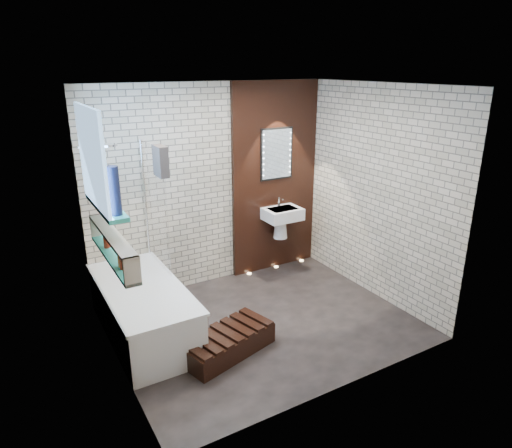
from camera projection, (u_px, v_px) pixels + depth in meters
ground at (263, 323)px, 5.22m from camera, size 3.20×3.20×0.00m
room_shell at (263, 215)px, 4.79m from camera, size 3.24×3.20×2.60m
walnut_panel at (275, 179)px, 6.28m from camera, size 1.30×0.06×2.60m
clerestory_window at (95, 168)px, 4.13m from camera, size 0.18×1.00×0.94m
display_niche at (113, 246)px, 4.22m from camera, size 0.14×1.30×0.26m
bathtub at (143, 310)px, 4.91m from camera, size 0.79×1.74×0.70m
bath_screen at (155, 207)px, 5.11m from camera, size 0.01×0.78×1.40m
towel at (161, 161)px, 4.69m from camera, size 0.09×0.24×0.32m
shower_head at (108, 145)px, 4.72m from camera, size 0.18×0.18×0.02m
washbasin at (282, 218)px, 6.29m from camera, size 0.50×0.36×0.58m
led_mirror at (277, 154)px, 6.13m from camera, size 0.50×0.02×0.70m
walnut_step at (227, 343)px, 4.66m from camera, size 1.06×0.68×0.22m
niche_bottles at (113, 250)px, 4.24m from camera, size 0.06×0.63×0.16m
sill_vases at (104, 188)px, 4.27m from camera, size 0.19×0.79×0.43m
floor_uplights at (276, 267)px, 6.65m from camera, size 0.96×0.06×0.01m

